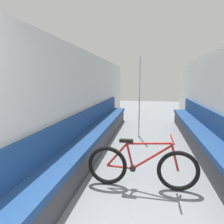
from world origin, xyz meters
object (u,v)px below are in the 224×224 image
Objects in this scene: bench_seat_row_right at (205,140)px; bench_seat_row_left at (96,135)px; grab_pole_near at (139,99)px; bicycle at (141,167)px.

bench_seat_row_left is at bearing 180.00° from bench_seat_row_right.
grab_pole_near is at bearing 50.62° from bench_seat_row_left.
bench_seat_row_left is 1.00× the size of bench_seat_row_right.
bench_seat_row_right is 3.06× the size of grab_pole_near.
bench_seat_row_right is at bearing 33.82° from bicycle.
bench_seat_row_right is at bearing 0.00° from bench_seat_row_left.
bicycle is 2.85m from grab_pole_near.
bicycle is (1.12, -1.59, 0.01)m from bench_seat_row_left.
bench_seat_row_left is 1.68m from grab_pole_near.
bicycle is (-1.28, -1.59, 0.01)m from bench_seat_row_right.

